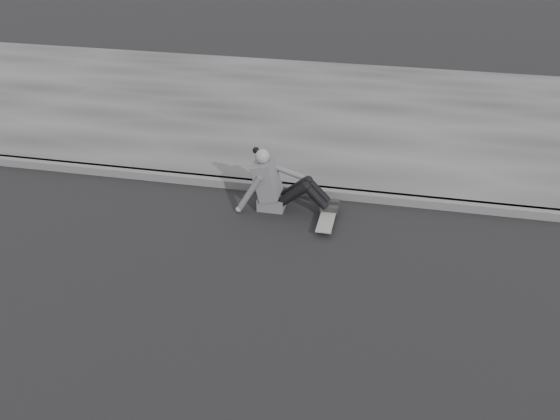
{
  "coord_description": "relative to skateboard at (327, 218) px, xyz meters",
  "views": [
    {
      "loc": [
        1.27,
        -5.18,
        4.27
      ],
      "look_at": [
        -0.08,
        1.21,
        0.5
      ],
      "focal_mm": 40.0,
      "sensor_mm": 36.0,
      "label": 1
    }
  ],
  "objects": [
    {
      "name": "curb",
      "position": [
        -0.42,
        0.72,
        -0.01
      ],
      "size": [
        24.0,
        0.16,
        0.12
      ],
      "primitive_type": "cube",
      "color": "#535353",
      "rests_on": "ground"
    },
    {
      "name": "sidewalk",
      "position": [
        -0.42,
        3.74,
        -0.01
      ],
      "size": [
        24.0,
        6.0,
        0.12
      ],
      "primitive_type": "cube",
      "color": "#3E3E3E",
      "rests_on": "ground"
    },
    {
      "name": "skateboard",
      "position": [
        0.0,
        0.0,
        0.0
      ],
      "size": [
        0.2,
        0.78,
        0.09
      ],
      "color": "#AAAAA5",
      "rests_on": "ground"
    },
    {
      "name": "ground",
      "position": [
        -0.42,
        -1.86,
        -0.07
      ],
      "size": [
        80.0,
        80.0,
        0.0
      ],
      "primitive_type": "plane",
      "color": "black",
      "rests_on": "ground"
    },
    {
      "name": "seated_woman",
      "position": [
        -0.73,
        0.25,
        0.29
      ],
      "size": [
        1.38,
        0.46,
        0.88
      ],
      "color": "#505052",
      "rests_on": "ground"
    }
  ]
}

